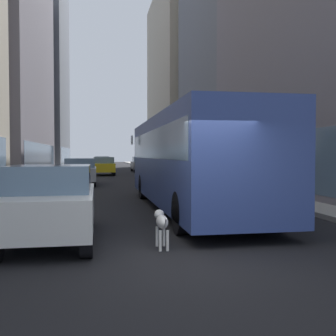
# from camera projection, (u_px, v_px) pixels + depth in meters

# --- Properties ---
(ground_plane) EXTENTS (120.00, 120.00, 0.00)m
(ground_plane) POSITION_uv_depth(u_px,v_px,m) (115.00, 172.00, 41.52)
(ground_plane) COLOR black
(sidewalk_left) EXTENTS (2.40, 110.00, 0.15)m
(sidewalk_left) POSITION_uv_depth(u_px,v_px,m) (58.00, 172.00, 40.52)
(sidewalk_left) COLOR gray
(sidewalk_left) RESTS_ON ground
(sidewalk_right) EXTENTS (2.40, 110.00, 0.15)m
(sidewalk_right) POSITION_uv_depth(u_px,v_px,m) (169.00, 171.00, 42.51)
(sidewalk_right) COLOR #9E9991
(sidewalk_right) RESTS_ON ground
(building_left_far) EXTENTS (11.71, 18.33, 38.13)m
(building_left_far) POSITION_uv_depth(u_px,v_px,m) (21.00, 29.00, 55.23)
(building_left_far) COLOR slate
(building_left_far) RESTS_ON ground
(building_right_far) EXTENTS (11.23, 20.39, 24.30)m
(building_right_far) POSITION_uv_depth(u_px,v_px,m) (196.00, 80.00, 56.15)
(building_right_far) COLOR #B2A893
(building_right_far) RESTS_ON ground
(transit_bus) EXTENTS (2.78, 11.53, 3.05)m
(transit_bus) POSITION_uv_depth(u_px,v_px,m) (189.00, 157.00, 13.53)
(transit_bus) COLOR #33478C
(transit_bus) RESTS_ON ground
(car_black_suv) EXTENTS (1.78, 4.67, 1.62)m
(car_black_suv) POSITION_uv_depth(u_px,v_px,m) (102.00, 163.00, 47.81)
(car_black_suv) COLOR black
(car_black_suv) RESTS_ON ground
(car_yellow_taxi) EXTENTS (1.92, 4.11, 1.62)m
(car_yellow_taxi) POSITION_uv_depth(u_px,v_px,m) (104.00, 166.00, 36.18)
(car_yellow_taxi) COLOR yellow
(car_yellow_taxi) RESTS_ON ground
(car_silver_sedan) EXTENTS (1.86, 4.30, 1.62)m
(car_silver_sedan) POSITION_uv_depth(u_px,v_px,m) (80.00, 172.00, 24.29)
(car_silver_sedan) COLOR #B7BABF
(car_silver_sedan) RESTS_ON ground
(car_grey_wagon) EXTENTS (1.83, 4.38, 1.62)m
(car_grey_wagon) POSITION_uv_depth(u_px,v_px,m) (141.00, 164.00, 42.93)
(car_grey_wagon) COLOR slate
(car_grey_wagon) RESTS_ON ground
(car_white_van) EXTENTS (1.77, 4.16, 1.62)m
(car_white_van) POSITION_uv_depth(u_px,v_px,m) (51.00, 202.00, 8.62)
(car_white_van) COLOR silver
(car_white_van) RESTS_ON ground
(dalmatian_dog) EXTENTS (0.22, 0.96, 0.72)m
(dalmatian_dog) POSITION_uv_depth(u_px,v_px,m) (162.00, 222.00, 7.97)
(dalmatian_dog) COLOR white
(dalmatian_dog) RESTS_ON ground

